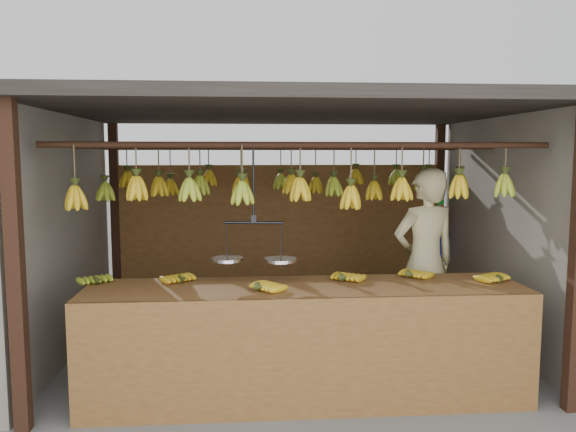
{
  "coord_description": "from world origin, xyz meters",
  "views": [
    {
      "loc": [
        -0.44,
        -5.38,
        1.92
      ],
      "look_at": [
        0.0,
        0.3,
        1.3
      ],
      "focal_mm": 35.0,
      "sensor_mm": 36.0,
      "label": 1
    }
  ],
  "objects": [
    {
      "name": "ground",
      "position": [
        0.0,
        0.0,
        0.0
      ],
      "size": [
        80.0,
        80.0,
        0.0
      ],
      "primitive_type": "plane",
      "color": "#5B5B57"
    },
    {
      "name": "stall",
      "position": [
        0.0,
        0.33,
        1.97
      ],
      "size": [
        4.3,
        3.3,
        2.4
      ],
      "color": "black",
      "rests_on": "ground"
    },
    {
      "name": "counter",
      "position": [
        0.03,
        -1.23,
        0.7
      ],
      "size": [
        3.48,
        0.78,
        0.96
      ],
      "color": "brown",
      "rests_on": "ground"
    },
    {
      "name": "hanging_bananas",
      "position": [
        -0.01,
        0.0,
        1.63
      ],
      "size": [
        3.62,
        2.23,
        0.39
      ],
      "color": "gold",
      "rests_on": "ground"
    },
    {
      "name": "balance_scale",
      "position": [
        -0.37,
        -1.0,
        1.15
      ],
      "size": [
        0.67,
        0.31,
        0.92
      ],
      "color": "black",
      "rests_on": "ground"
    },
    {
      "name": "vendor",
      "position": [
        1.27,
        -0.22,
        0.9
      ],
      "size": [
        0.74,
        0.57,
        1.8
      ],
      "primitive_type": "imported",
      "rotation": [
        0.0,
        0.0,
        3.38
      ],
      "color": "beige",
      "rests_on": "ground"
    },
    {
      "name": "bag_bundles",
      "position": [
        1.94,
        1.35,
        0.98
      ],
      "size": [
        0.08,
        0.26,
        1.27
      ],
      "color": "#199926",
      "rests_on": "ground"
    }
  ]
}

